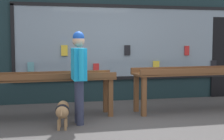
% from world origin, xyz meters
% --- Properties ---
extents(ground_plane, '(40.00, 40.00, 0.00)m').
position_xyz_m(ground_plane, '(0.00, 0.00, 0.00)').
color(ground_plane, '#474444').
extents(shopfront_facade, '(7.41, 0.29, 3.51)m').
position_xyz_m(shopfront_facade, '(0.07, 2.39, 1.73)').
color(shopfront_facade, '#192D33').
rests_on(shopfront_facade, ground_plane).
extents(display_table_left, '(2.58, 0.68, 0.87)m').
position_xyz_m(display_table_left, '(-1.49, 0.85, 0.69)').
color(display_table_left, brown).
rests_on(display_table_left, ground_plane).
extents(display_table_right, '(2.58, 0.72, 0.92)m').
position_xyz_m(display_table_right, '(1.50, 0.85, 0.73)').
color(display_table_right, brown).
rests_on(display_table_right, ground_plane).
extents(person_browsing, '(0.24, 0.65, 1.63)m').
position_xyz_m(person_browsing, '(-0.97, 0.27, 0.95)').
color(person_browsing, '#2D334C').
rests_on(person_browsing, ground_plane).
extents(small_dog, '(0.27, 0.57, 0.43)m').
position_xyz_m(small_dog, '(-1.27, 0.06, 0.29)').
color(small_dog, '#99724C').
rests_on(small_dog, ground_plane).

